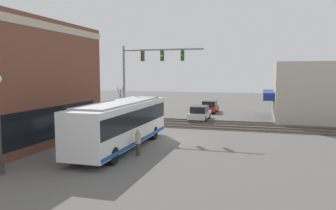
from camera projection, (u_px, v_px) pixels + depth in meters
ground_plane at (177, 139)px, 25.25m from camera, size 120.00×120.00×0.00m
shop_building at (311, 91)px, 36.04m from camera, size 11.05×9.15×6.19m
city_bus at (122, 123)px, 22.04m from camera, size 11.18×2.59×3.20m
traffic_signal_gantry at (146, 67)px, 29.45m from camera, size 0.42×7.49×7.54m
crossing_signal at (120, 104)px, 29.87m from camera, size 1.41×1.18×3.81m
rail_track_near at (193, 126)px, 30.99m from camera, size 2.60×60.00×0.15m
rail_track_far at (199, 122)px, 34.04m from camera, size 2.60×60.00×0.15m
parked_car_white at (200, 113)px, 35.35m from camera, size 4.52×1.82×1.54m
parked_car_red at (210, 107)px, 42.05m from camera, size 4.23×1.82×1.51m
pedestrian_near_bus at (138, 143)px, 20.19m from camera, size 0.34×0.34×1.62m
pedestrian_at_crossing at (141, 120)px, 29.94m from camera, size 0.34×0.34×1.63m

